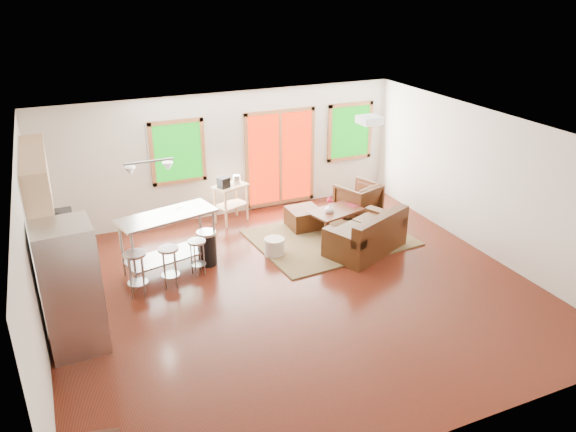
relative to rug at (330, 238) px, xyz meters
name	(u,v)px	position (x,y,z in m)	size (l,w,h in m)	color
floor	(295,291)	(-1.42, -1.51, -0.02)	(7.50, 7.00, 0.02)	#361009
ceiling	(296,134)	(-1.42, -1.51, 2.60)	(7.50, 7.00, 0.02)	white
back_wall	(226,155)	(-1.42, 2.00, 1.29)	(7.50, 0.02, 2.60)	silver
left_wall	(31,264)	(-5.18, -1.51, 1.29)	(0.02, 7.00, 2.60)	silver
right_wall	(487,183)	(2.34, -1.51, 1.29)	(0.02, 7.00, 2.60)	silver
front_wall	(438,344)	(-1.42, -5.02, 1.29)	(7.50, 0.02, 2.60)	silver
window_left	(178,152)	(-2.42, 1.95, 1.49)	(1.10, 0.05, 1.30)	#0B610C
french_doors	(280,158)	(-0.22, 1.95, 1.09)	(1.60, 0.05, 2.10)	#C71400
window_right	(350,132)	(1.48, 1.95, 1.49)	(1.10, 0.05, 1.30)	#0B610C
rug	(330,238)	(0.00, 0.00, 0.00)	(2.88, 2.21, 0.03)	#425E38
loveseat	(367,236)	(0.35, -0.78, 0.30)	(1.72, 1.38, 0.80)	black
coffee_table	(336,213)	(0.29, 0.33, 0.35)	(1.17, 0.87, 0.42)	#361B10
armchair	(358,198)	(1.06, 0.77, 0.38)	(0.77, 0.72, 0.80)	black
ottoman	(304,218)	(-0.26, 0.66, 0.19)	(0.62, 0.62, 0.41)	black
pouf	(274,247)	(-1.26, -0.21, 0.15)	(0.37, 0.37, 0.33)	beige
vase	(330,207)	(0.13, 0.30, 0.50)	(0.23, 0.23, 0.32)	silver
book	(349,201)	(0.63, 0.41, 0.52)	(0.20, 0.03, 0.27)	maroon
cabinets	(53,235)	(-4.91, 0.19, 0.91)	(0.64, 2.24, 2.30)	tan
refrigerator	(71,288)	(-4.76, -1.67, 0.91)	(0.79, 0.76, 1.84)	#B7BABC
island	(168,232)	(-3.11, 0.01, 0.70)	(1.74, 1.01, 1.04)	#B7BABC
cup	(180,210)	(-2.86, 0.17, 0.99)	(0.12, 0.09, 0.12)	white
bar_stool_a	(136,264)	(-3.79, -0.63, 0.55)	(0.42, 0.42, 0.76)	#B7BABC
bar_stool_b	(169,258)	(-3.25, -0.56, 0.51)	(0.37, 0.37, 0.70)	#B7BABC
bar_stool_c	(197,249)	(-2.73, -0.35, 0.46)	(0.34, 0.34, 0.63)	#B7BABC
trash_can	(207,248)	(-2.48, -0.06, 0.30)	(0.41, 0.41, 0.63)	black
kitchen_cart	(230,191)	(-1.52, 1.52, 0.68)	(0.78, 0.64, 1.02)	tan
ceiling_flush	(370,120)	(0.18, -0.91, 2.52)	(0.35, 0.35, 0.12)	white
pendant_light	(149,168)	(-3.32, -0.01, 1.88)	(0.80, 0.18, 0.79)	gray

